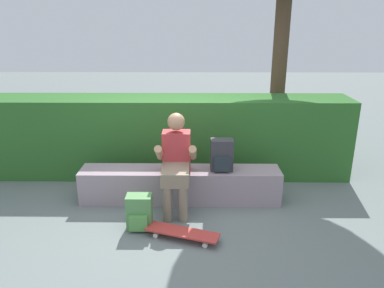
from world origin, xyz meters
The scene contains 7 objects.
ground_plane centered at (0.00, 0.00, 0.00)m, with size 24.00×24.00×0.00m, color slate.
bench_main centered at (0.00, 0.41, 0.22)m, with size 2.54×0.40×0.43m.
person_skater centered at (-0.04, 0.21, 0.63)m, with size 0.49×0.62×1.18m.
skateboard_near_person centered at (0.06, -0.48, 0.07)m, with size 0.82×0.44×0.09m.
backpack_on_bench centered at (0.52, 0.40, 0.62)m, with size 0.28×0.23×0.40m.
backpack_on_ground centered at (-0.43, -0.27, 0.19)m, with size 0.28×0.23×0.40m.
hedge_row centered at (-0.25, 1.31, 0.58)m, with size 5.32×0.68×1.17m.
Camera 1 is at (0.19, -3.94, 2.27)m, focal length 34.84 mm.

